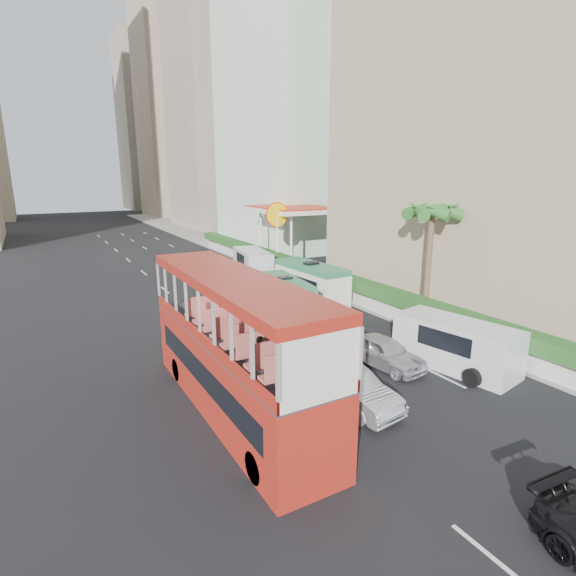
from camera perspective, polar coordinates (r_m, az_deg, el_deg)
ground_plane at (r=20.14m, az=9.57°, el=-10.80°), size 200.00×200.00×0.00m
double_decker_bus at (r=16.24m, az=-6.83°, el=-7.28°), size 2.50×11.00×5.06m
car_silver_lane_a at (r=17.68m, az=7.59°, el=-14.47°), size 2.08×4.59×1.46m
car_silver_lane_b at (r=21.17m, az=11.99°, el=-9.63°), size 2.10×4.23×1.39m
van_asset at (r=31.34m, az=-3.67°, el=-1.43°), size 2.34×4.61×1.25m
minibus_near at (r=27.27m, az=-0.39°, el=-1.24°), size 2.41×5.48×2.35m
minibus_far at (r=30.15m, az=2.94°, el=0.55°), size 2.33×6.08×2.65m
panel_van_near at (r=21.58m, az=20.53°, el=-6.74°), size 3.04×5.61×2.13m
panel_van_far at (r=38.73m, az=-4.50°, el=3.23°), size 3.03×5.66×2.15m
sidewalk at (r=44.95m, az=-1.70°, el=3.53°), size 6.00×120.00×0.18m
kerb_wall at (r=34.15m, az=2.87°, el=1.07°), size 0.30×44.00×1.00m
hedge at (r=33.96m, az=2.88°, el=2.47°), size 1.10×44.00×0.70m
palm_tree at (r=27.06m, az=17.37°, el=2.78°), size 0.36×0.36×6.40m
shell_station at (r=43.29m, az=0.70°, el=6.68°), size 6.50×8.00×5.50m
tower_mid at (r=79.62m, az=-7.99°, el=26.13°), size 16.00×16.00×50.00m
tower_far_a at (r=101.10m, az=-14.00°, el=21.57°), size 14.00×14.00×44.00m
tower_far_b at (r=121.97m, az=-16.99°, el=19.11°), size 14.00×14.00×40.00m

